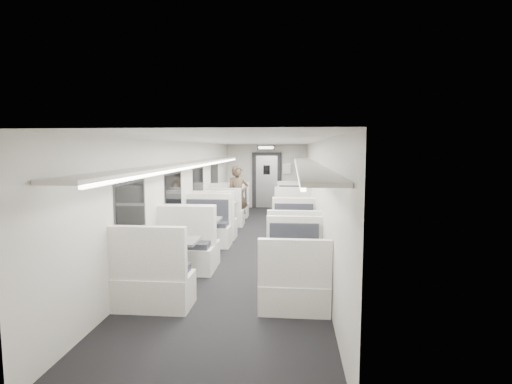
% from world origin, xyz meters
% --- Properties ---
extents(room, '(3.24, 12.24, 2.64)m').
position_xyz_m(room, '(0.00, 0.00, 1.20)').
color(room, black).
rests_on(room, ground).
extents(booth_left_a, '(1.04, 2.10, 1.13)m').
position_xyz_m(booth_left_a, '(-1.00, 3.10, 0.38)').
color(booth_left_a, white).
rests_on(booth_left_a, room).
extents(booth_left_b, '(1.12, 2.27, 1.21)m').
position_xyz_m(booth_left_b, '(-1.00, 1.54, 0.41)').
color(booth_left_b, white).
rests_on(booth_left_b, room).
extents(booth_left_c, '(1.10, 2.24, 1.20)m').
position_xyz_m(booth_left_c, '(-1.00, -0.92, 0.40)').
color(booth_left_c, white).
rests_on(booth_left_c, room).
extents(booth_left_d, '(1.11, 2.26, 1.21)m').
position_xyz_m(booth_left_d, '(-1.00, -2.89, 0.40)').
color(booth_left_d, white).
rests_on(booth_left_d, room).
extents(booth_right_a, '(1.07, 2.17, 1.16)m').
position_xyz_m(booth_right_a, '(1.00, 3.22, 0.39)').
color(booth_right_a, white).
rests_on(booth_right_a, room).
extents(booth_right_b, '(1.01, 2.04, 1.09)m').
position_xyz_m(booth_right_b, '(1.00, 1.35, 0.36)').
color(booth_right_b, white).
rests_on(booth_right_b, room).
extents(booth_right_c, '(1.01, 2.04, 1.09)m').
position_xyz_m(booth_right_c, '(1.00, -0.69, 0.36)').
color(booth_right_c, white).
rests_on(booth_right_c, room).
extents(booth_right_d, '(0.97, 1.97, 1.05)m').
position_xyz_m(booth_right_d, '(1.00, -2.95, 0.35)').
color(booth_right_d, white).
rests_on(booth_right_d, room).
extents(passenger, '(0.74, 0.60, 1.75)m').
position_xyz_m(passenger, '(-0.63, 2.48, 0.87)').
color(passenger, black).
rests_on(passenger, room).
extents(window_a, '(0.02, 1.18, 0.84)m').
position_xyz_m(window_a, '(-1.49, 3.40, 1.35)').
color(window_a, black).
rests_on(window_a, room).
extents(window_b, '(0.02, 1.18, 0.84)m').
position_xyz_m(window_b, '(-1.49, 1.20, 1.35)').
color(window_b, black).
rests_on(window_b, room).
extents(window_c, '(0.02, 1.18, 0.84)m').
position_xyz_m(window_c, '(-1.49, -1.00, 1.35)').
color(window_c, black).
rests_on(window_c, room).
extents(window_d, '(0.02, 1.18, 0.84)m').
position_xyz_m(window_d, '(-1.49, -3.20, 1.35)').
color(window_d, black).
rests_on(window_d, room).
extents(luggage_rack_left, '(0.46, 10.40, 0.09)m').
position_xyz_m(luggage_rack_left, '(-1.24, -0.30, 1.92)').
color(luggage_rack_left, white).
rests_on(luggage_rack_left, room).
extents(luggage_rack_right, '(0.46, 10.40, 0.09)m').
position_xyz_m(luggage_rack_right, '(1.24, -0.30, 1.92)').
color(luggage_rack_right, white).
rests_on(luggage_rack_right, room).
extents(vestibule_door, '(1.10, 0.13, 2.10)m').
position_xyz_m(vestibule_door, '(0.00, 5.93, 1.04)').
color(vestibule_door, black).
rests_on(vestibule_door, room).
extents(exit_sign, '(0.62, 0.12, 0.16)m').
position_xyz_m(exit_sign, '(0.00, 5.44, 2.28)').
color(exit_sign, black).
rests_on(exit_sign, room).
extents(wall_notice, '(0.32, 0.02, 0.40)m').
position_xyz_m(wall_notice, '(0.75, 5.92, 1.50)').
color(wall_notice, white).
rests_on(wall_notice, room).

